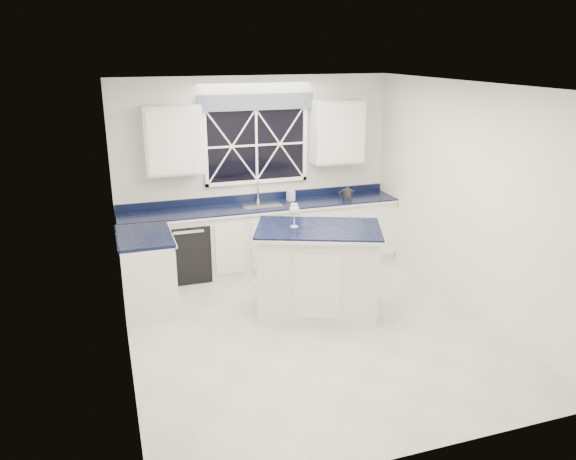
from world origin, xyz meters
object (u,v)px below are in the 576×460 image
object	(u,v)px
dishwasher	(186,249)
island	(318,270)
faucet	(258,191)
soap_bottle	(291,193)
wine_glass	(294,211)
kettle	(347,193)

from	to	relation	value
dishwasher	island	world-z (taller)	island
faucet	island	bearing A→B (deg)	-82.82
soap_bottle	faucet	bearing A→B (deg)	170.15
dishwasher	island	size ratio (longest dim) A/B	0.49
dishwasher	soap_bottle	distance (m)	1.69
faucet	wine_glass	world-z (taller)	wine_glass
faucet	island	size ratio (longest dim) A/B	0.18
kettle	island	bearing A→B (deg)	-123.33
kettle	soap_bottle	size ratio (longest dim) A/B	1.17
faucet	kettle	size ratio (longest dim) A/B	1.22
island	faucet	bearing A→B (deg)	118.78
dishwasher	faucet	world-z (taller)	faucet
island	kettle	size ratio (longest dim) A/B	6.69
wine_glass	soap_bottle	world-z (taller)	wine_glass
wine_glass	island	bearing A→B (deg)	-23.81
faucet	soap_bottle	size ratio (longest dim) A/B	1.42
kettle	wine_glass	distance (m)	1.99
island	dishwasher	bearing A→B (deg)	151.26
dishwasher	kettle	xyz separation A→B (m)	(2.39, -0.02, 0.61)
kettle	wine_glass	size ratio (longest dim) A/B	0.89
island	soap_bottle	world-z (taller)	soap_bottle
dishwasher	kettle	size ratio (longest dim) A/B	3.31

